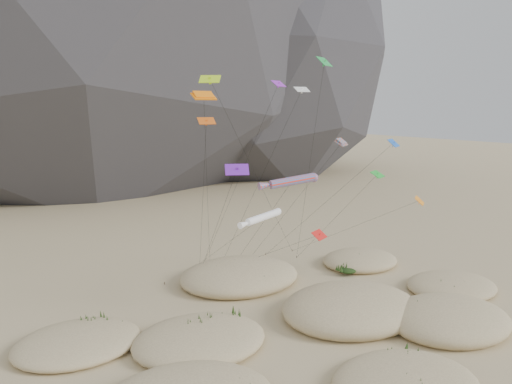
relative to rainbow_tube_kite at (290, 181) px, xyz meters
The scene contains 9 objects.
ground 16.08m from the rainbow_tube_kite, 87.44° to the right, with size 500.00×500.00×0.00m, color #CCB789.
dunes 13.73m from the rainbow_tube_kite, 104.87° to the right, with size 51.64×38.72×3.73m.
dune_grass 13.36m from the rainbow_tube_kite, 85.13° to the right, with size 39.99×30.78×1.46m.
kite_stakes 19.56m from the rainbow_tube_kite, 82.55° to the left, with size 21.52×4.05×0.30m.
rainbow_tube_kite is the anchor object (origin of this frame).
white_tube_kite 5.23m from the rainbow_tube_kite, behind, with size 6.11×18.83×10.66m.
orange_parafoil 13.21m from the rainbow_tube_kite, 129.53° to the left, with size 6.34×9.58×22.96m.
multi_parafoil 8.83m from the rainbow_tube_kite, ahead, with size 3.33×17.32×17.69m.
delta_kites 6.08m from the rainbow_tube_kite, 20.71° to the left, with size 29.37×20.92×27.06m.
Camera 1 is at (-31.36, -33.48, 21.27)m, focal length 35.00 mm.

